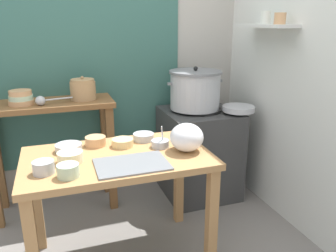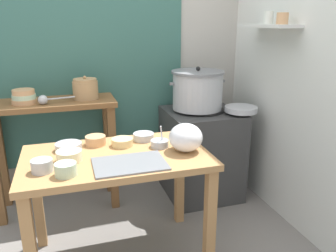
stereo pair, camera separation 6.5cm
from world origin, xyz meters
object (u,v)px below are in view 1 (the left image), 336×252
object	(u,v)px
serving_tray	(132,164)
plastic_bag	(187,137)
stove_block	(199,152)
prep_bowl_7	(96,141)
prep_bowl_3	(123,142)
steamer_pot	(195,90)
ladle	(42,101)
prep_bowl_0	(70,157)
prep_bowl_4	(160,143)
wide_pan	(238,109)
prep_bowl_1	(69,147)
prep_bowl_2	(144,136)
clay_pot	(83,89)
prep_table	(118,172)
bowl_stack_enamel	(21,98)
prep_bowl_6	(68,170)
back_shelf_table	(51,130)
prep_bowl_5	(43,167)

from	to	relation	value
serving_tray	plastic_bag	xyz separation A→B (m)	(0.37, 0.11, 0.08)
stove_block	prep_bowl_7	bearing A→B (deg)	-154.35
plastic_bag	prep_bowl_3	size ratio (longest dim) A/B	1.54
steamer_pot	ladle	xyz separation A→B (m)	(-1.20, 0.01, -0.00)
serving_tray	prep_bowl_7	world-z (taller)	prep_bowl_7
ladle	prep_bowl_7	world-z (taller)	ladle
prep_bowl_7	serving_tray	bearing A→B (deg)	-68.41
ladle	serving_tray	bearing A→B (deg)	-61.59
steamer_pot	prep_bowl_7	distance (m)	1.02
prep_bowl_0	prep_bowl_4	size ratio (longest dim) A/B	0.95
prep_bowl_4	prep_bowl_7	xyz separation A→B (m)	(-0.38, 0.16, 0.01)
wide_pan	prep_bowl_1	world-z (taller)	wide_pan
steamer_pot	prep_bowl_2	distance (m)	0.76
steamer_pot	plastic_bag	distance (m)	0.84
clay_pot	plastic_bag	size ratio (longest dim) A/B	0.92
prep_table	steamer_pot	xyz separation A→B (m)	(0.79, 0.67, 0.33)
steamer_pot	prep_bowl_1	world-z (taller)	steamer_pot
prep_table	clay_pot	bearing A→B (deg)	97.89
prep_bowl_1	serving_tray	bearing A→B (deg)	-46.06
prep_bowl_2	prep_bowl_3	bearing A→B (deg)	-156.54
bowl_stack_enamel	prep_bowl_0	bearing A→B (deg)	-69.90
ladle	prep_bowl_3	world-z (taller)	ladle
ladle	wide_pan	xyz separation A→B (m)	(1.50, -0.21, -0.13)
prep_bowl_4	prep_bowl_6	bearing A→B (deg)	-155.97
prep_bowl_0	back_shelf_table	bearing A→B (deg)	97.16
ladle	serving_tray	size ratio (longest dim) A/B	0.66
back_shelf_table	prep_bowl_3	xyz separation A→B (m)	(0.43, -0.64, 0.07)
steamer_pot	wide_pan	xyz separation A→B (m)	(0.30, -0.20, -0.14)
clay_pot	prep_bowl_3	xyz separation A→B (m)	(0.17, -0.64, -0.23)
prep_table	prep_bowl_0	distance (m)	0.31
prep_bowl_4	plastic_bag	bearing A→B (deg)	-39.83
steamer_pot	ladle	distance (m)	1.20
clay_pot	prep_bowl_2	distance (m)	0.70
back_shelf_table	prep_bowl_5	xyz separation A→B (m)	(-0.04, -0.91, 0.08)
prep_bowl_2	prep_bowl_4	xyz separation A→B (m)	(0.07, -0.16, 0.00)
clay_pot	prep_bowl_4	bearing A→B (deg)	-61.98
prep_bowl_5	steamer_pot	bearing A→B (deg)	33.64
clay_pot	prep_bowl_5	xyz separation A→B (m)	(-0.30, -0.91, -0.22)
stove_block	clay_pot	xyz separation A→B (m)	(-0.94, 0.13, 0.59)
steamer_pot	prep_bowl_6	size ratio (longest dim) A/B	4.29
prep_table	stove_block	world-z (taller)	stove_block
bowl_stack_enamel	prep_bowl_7	xyz separation A→B (m)	(0.45, -0.55, -0.20)
clay_pot	prep_bowl_1	xyz separation A→B (m)	(-0.16, -0.62, -0.23)
clay_pot	prep_bowl_7	world-z (taller)	clay_pot
ladle	prep_bowl_4	xyz separation A→B (m)	(0.70, -0.64, -0.19)
bowl_stack_enamel	prep_bowl_0	world-z (taller)	bowl_stack_enamel
ladle	prep_bowl_2	xyz separation A→B (m)	(0.63, -0.48, -0.19)
prep_table	wide_pan	world-z (taller)	wide_pan
prep_bowl_2	prep_bowl_4	world-z (taller)	prep_bowl_4
bowl_stack_enamel	serving_tray	xyz separation A→B (m)	(0.60, -0.92, -0.22)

